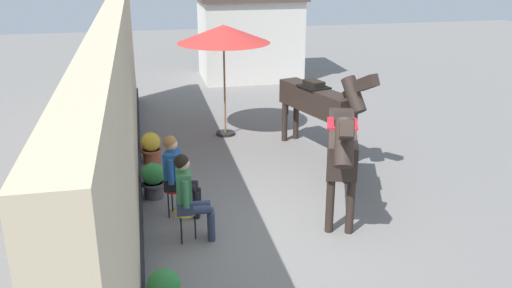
% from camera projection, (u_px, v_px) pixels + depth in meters
% --- Properties ---
extents(ground_plane, '(40.00, 40.00, 0.00)m').
position_uv_depth(ground_plane, '(257.00, 161.00, 11.29)').
color(ground_plane, slate).
extents(pub_facade_wall, '(0.34, 14.00, 3.40)m').
position_uv_depth(pub_facade_wall, '(124.00, 119.00, 8.89)').
color(pub_facade_wall, '#CCB793').
rests_on(pub_facade_wall, ground_plane).
extents(distant_cottage, '(3.40, 2.60, 3.50)m').
position_uv_depth(distant_cottage, '(249.00, 24.00, 18.07)').
color(distant_cottage, silver).
rests_on(distant_cottage, ground_plane).
extents(seated_visitor_near, '(0.61, 0.49, 1.39)m').
position_uv_depth(seated_visitor_near, '(189.00, 193.00, 8.00)').
color(seated_visitor_near, gold).
rests_on(seated_visitor_near, ground_plane).
extents(seated_visitor_far, '(0.61, 0.48, 1.39)m').
position_uv_depth(seated_visitor_far, '(177.00, 172.00, 8.77)').
color(seated_visitor_far, red).
rests_on(seated_visitor_far, ground_plane).
extents(saddled_horse_near, '(1.26, 2.87, 2.06)m').
position_uv_depth(saddled_horse_near, '(342.00, 144.00, 8.89)').
color(saddled_horse_near, '#2D231E').
rests_on(saddled_horse_near, ground_plane).
extents(saddled_horse_far, '(1.18, 2.90, 2.06)m').
position_uv_depth(saddled_horse_far, '(320.00, 102.00, 11.32)').
color(saddled_horse_far, '#2D231E').
rests_on(saddled_horse_far, ground_plane).
extents(flower_planter_inner_far, '(0.43, 0.43, 0.64)m').
position_uv_depth(flower_planter_inner_far, '(153.00, 180.00, 9.57)').
color(flower_planter_inner_far, '#4C4C51').
rests_on(flower_planter_inner_far, ground_plane).
extents(flower_planter_farthest, '(0.43, 0.43, 0.64)m').
position_uv_depth(flower_planter_farthest, '(151.00, 147.00, 11.15)').
color(flower_planter_farthest, '#A85638').
rests_on(flower_planter_farthest, ground_plane).
extents(cafe_parasol, '(2.10, 2.10, 2.58)m').
position_uv_depth(cafe_parasol, '(224.00, 35.00, 12.12)').
color(cafe_parasol, black).
rests_on(cafe_parasol, ground_plane).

